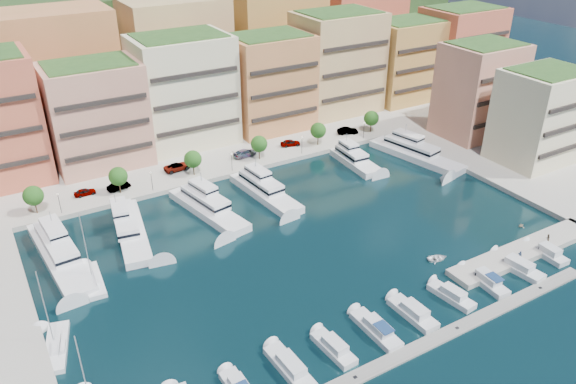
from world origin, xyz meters
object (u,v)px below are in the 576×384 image
tender_3 (521,225)px  yacht_2 (206,206)px  cruiser_9 (547,253)px  car_0 (85,192)px  cruiser_6 (452,296)px  person_1 (548,239)px  car_4 (290,143)px  yacht_3 (263,189)px  car_3 (245,153)px  car_2 (177,167)px  tree_0 (33,196)px  sailboat_1 (57,348)px  cruiser_3 (334,348)px  cruiser_5 (413,313)px  sailboat_2 (93,281)px  yacht_0 (58,252)px  cruiser_8 (517,267)px  tree_4 (318,130)px  lamppost_1 (151,178)px  tree_5 (371,118)px  tree_2 (193,159)px  lamppost_2 (232,159)px  tree_3 (259,144)px  cruiser_7 (486,281)px  lamppost_0 (59,200)px  yacht_5 (354,159)px  lamppost_4 (364,128)px  yacht_6 (413,152)px  car_1 (119,186)px  lamppost_3 (302,142)px  tree_1 (118,176)px  tender_0 (437,258)px  person_0 (520,256)px  car_5 (348,131)px

tender_3 → yacht_2: bearing=50.8°
cruiser_9 → car_0: car_0 is taller
cruiser_6 → cruiser_9: bearing=0.0°
person_1 → car_4: bearing=-91.6°
yacht_3 → car_3: yacht_3 is taller
yacht_2 → car_2: size_ratio=3.71×
tree_0 → sailboat_1: bearing=-95.7°
cruiser_3 → cruiser_5: bearing=-0.0°
sailboat_2 → yacht_0: bearing=108.4°
cruiser_6 → car_3: bearing=94.2°
cruiser_8 → sailboat_1: bearing=164.2°
tree_4 → cruiser_5: bearing=-110.3°
lamppost_1 → cruiser_8: (43.11, -55.80, -3.28)m
tree_5 → yacht_3: 41.08m
yacht_2 → cruiser_5: 45.95m
sailboat_1 → tree_2: bearing=47.1°
car_2 → car_0: bearing=90.1°
lamppost_2 → yacht_2: (-11.30, -11.98, -2.62)m
tree_2 → tender_3: (44.76, -49.46, -4.38)m
yacht_2 → cruiser_6: bearing=-63.7°
yacht_2 → cruiser_5: size_ratio=2.60×
tree_3 → cruiser_7: bearing=-80.5°
tree_4 → person_1: (10.76, -56.27, -2.86)m
lamppost_2 → car_0: 30.91m
yacht_3 → lamppost_0: bearing=162.9°
lamppost_0 → yacht_5: bearing=-8.3°
yacht_0 → yacht_3: same height
cruiser_5 → sailboat_2: size_ratio=0.64×
sailboat_1 → lamppost_4: bearing=24.4°
tree_2 → yacht_3: (9.50, -13.87, -3.53)m
tree_0 → car_0: bearing=15.5°
yacht_6 → tender_3: bearing=-96.4°
tree_0 → car_3: tree_0 is taller
yacht_0 → tree_2: bearing=27.3°
cruiser_8 → car_1: bearing=129.4°
lamppost_3 → car_3: 13.45m
cruiser_5 → cruiser_6: (7.78, 0.01, 0.00)m
tree_0 → cruiser_7: bearing=-45.2°
yacht_3 → yacht_0: bearing=-176.8°
tree_1 → lamppost_0: size_ratio=1.35×
lamppost_0 → car_1: (12.14, 3.89, -2.05)m
tree_2 → cruiser_7: 63.69m
yacht_5 → lamppost_2: bearing=161.0°
lamppost_2 → yacht_2: yacht_2 is taller
yacht_0 → tender_0: 64.28m
tree_3 → person_0: 60.24m
tender_0 → car_2: (-26.03, 53.39, 1.46)m
yacht_6 → car_5: yacht_6 is taller
lamppost_1 → car_1: lamppost_1 is taller
lamppost_3 → tender_3: bearing=-68.3°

